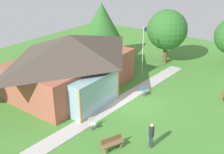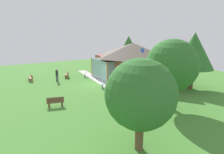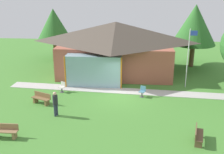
{
  "view_description": "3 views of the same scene",
  "coord_description": "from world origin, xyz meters",
  "px_view_note": "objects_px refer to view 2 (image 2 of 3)",
  "views": [
    {
      "loc": [
        -16.91,
        -9.94,
        11.1
      ],
      "look_at": [
        0.91,
        2.97,
        1.3
      ],
      "focal_mm": 43.57,
      "sensor_mm": 36.0,
      "label": 1
    },
    {
      "loc": [
        21.31,
        -10.11,
        6.52
      ],
      "look_at": [
        0.85,
        1.86,
        0.97
      ],
      "focal_mm": 31.16,
      "sensor_mm": 36.0,
      "label": 2
    },
    {
      "loc": [
        1.06,
        -20.5,
        8.72
      ],
      "look_at": [
        -0.77,
        1.48,
        1.09
      ],
      "focal_mm": 45.04,
      "sensor_mm": 36.0,
      "label": 3
    }
  ],
  "objects_px": {
    "pavilion": "(131,60)",
    "patio_chair_lawn_spare": "(103,85)",
    "bench_front_right": "(55,102)",
    "tree_behind_pavilion_right": "(194,51)",
    "bench_front_left": "(31,78)",
    "visitor_strolling_lawn": "(57,74)",
    "tree_far_east": "(141,94)",
    "bench_mid_left": "(67,75)",
    "tree_behind_pavilion_left": "(129,45)",
    "flagpole": "(140,68)",
    "patio_chair_west": "(85,74)",
    "tree_east_hedge": "(172,65)"
  },
  "relations": [
    {
      "from": "pavilion",
      "to": "tree_east_hedge",
      "type": "xyz_separation_m",
      "value": [
        10.96,
        -3.83,
        1.19
      ]
    },
    {
      "from": "tree_far_east",
      "to": "patio_chair_lawn_spare",
      "type": "bearing_deg",
      "value": 161.67
    },
    {
      "from": "patio_chair_west",
      "to": "tree_behind_pavilion_right",
      "type": "xyz_separation_m",
      "value": [
        11.87,
        8.32,
        4.0
      ]
    },
    {
      "from": "bench_front_right",
      "to": "patio_chair_west",
      "type": "xyz_separation_m",
      "value": [
        -9.56,
        6.79,
        0.01
      ]
    },
    {
      "from": "bench_front_right",
      "to": "tree_behind_pavilion_right",
      "type": "distance_m",
      "value": 15.8
    },
    {
      "from": "patio_chair_lawn_spare",
      "to": "visitor_strolling_lawn",
      "type": "distance_m",
      "value": 7.03
    },
    {
      "from": "bench_front_right",
      "to": "tree_behind_pavilion_right",
      "type": "height_order",
      "value": "tree_behind_pavilion_right"
    },
    {
      "from": "bench_front_right",
      "to": "tree_behind_pavilion_left",
      "type": "relative_size",
      "value": 0.27
    },
    {
      "from": "bench_mid_left",
      "to": "tree_far_east",
      "type": "height_order",
      "value": "tree_far_east"
    },
    {
      "from": "visitor_strolling_lawn",
      "to": "patio_chair_lawn_spare",
      "type": "bearing_deg",
      "value": 154.0
    },
    {
      "from": "bench_front_right",
      "to": "visitor_strolling_lawn",
      "type": "relative_size",
      "value": 0.9
    },
    {
      "from": "bench_front_right",
      "to": "tree_far_east",
      "type": "bearing_deg",
      "value": 118.49
    },
    {
      "from": "visitor_strolling_lawn",
      "to": "tree_east_hedge",
      "type": "relative_size",
      "value": 0.29
    },
    {
      "from": "bench_front_left",
      "to": "visitor_strolling_lawn",
      "type": "distance_m",
      "value": 3.74
    },
    {
      "from": "bench_mid_left",
      "to": "patio_chair_west",
      "type": "bearing_deg",
      "value": -88.04
    },
    {
      "from": "pavilion",
      "to": "tree_behind_pavilion_left",
      "type": "xyz_separation_m",
      "value": [
        -7.24,
        4.56,
        1.45
      ]
    },
    {
      "from": "tree_far_east",
      "to": "visitor_strolling_lawn",
      "type": "bearing_deg",
      "value": 179.66
    },
    {
      "from": "pavilion",
      "to": "tree_behind_pavilion_left",
      "type": "bearing_deg",
      "value": 147.81
    },
    {
      "from": "bench_front_left",
      "to": "bench_mid_left",
      "type": "bearing_deg",
      "value": -97.22
    },
    {
      "from": "flagpole",
      "to": "tree_behind_pavilion_right",
      "type": "height_order",
      "value": "tree_behind_pavilion_right"
    },
    {
      "from": "patio_chair_lawn_spare",
      "to": "tree_far_east",
      "type": "height_order",
      "value": "tree_far_east"
    },
    {
      "from": "bench_front_left",
      "to": "tree_far_east",
      "type": "height_order",
      "value": "tree_far_east"
    },
    {
      "from": "patio_chair_west",
      "to": "tree_behind_pavilion_left",
      "type": "distance_m",
      "value": 11.2
    },
    {
      "from": "pavilion",
      "to": "patio_chair_west",
      "type": "distance_m",
      "value": 7.11
    },
    {
      "from": "bench_mid_left",
      "to": "patio_chair_lawn_spare",
      "type": "xyz_separation_m",
      "value": [
        7.49,
        1.97,
        0.01
      ]
    },
    {
      "from": "visitor_strolling_lawn",
      "to": "tree_east_hedge",
      "type": "bearing_deg",
      "value": 143.65
    },
    {
      "from": "pavilion",
      "to": "visitor_strolling_lawn",
      "type": "height_order",
      "value": "pavilion"
    },
    {
      "from": "patio_chair_west",
      "to": "patio_chair_lawn_spare",
      "type": "bearing_deg",
      "value": -156.38
    },
    {
      "from": "tree_behind_pavilion_left",
      "to": "pavilion",
      "type": "bearing_deg",
      "value": -32.19
    },
    {
      "from": "tree_behind_pavilion_right",
      "to": "visitor_strolling_lawn",
      "type": "bearing_deg",
      "value": -131.72
    },
    {
      "from": "flagpole",
      "to": "bench_front_left",
      "type": "distance_m",
      "value": 15.19
    },
    {
      "from": "bench_mid_left",
      "to": "tree_behind_pavilion_right",
      "type": "height_order",
      "value": "tree_behind_pavilion_right"
    },
    {
      "from": "visitor_strolling_lawn",
      "to": "bench_front_right",
      "type": "bearing_deg",
      "value": 105.16
    },
    {
      "from": "bench_front_left",
      "to": "patio_chair_west",
      "type": "height_order",
      "value": "patio_chair_west"
    },
    {
      "from": "visitor_strolling_lawn",
      "to": "flagpole",
      "type": "bearing_deg",
      "value": 153.94
    },
    {
      "from": "flagpole",
      "to": "bench_front_left",
      "type": "relative_size",
      "value": 3.34
    },
    {
      "from": "pavilion",
      "to": "bench_front_left",
      "type": "bearing_deg",
      "value": -113.15
    },
    {
      "from": "tree_behind_pavilion_right",
      "to": "flagpole",
      "type": "bearing_deg",
      "value": -103.88
    },
    {
      "from": "bench_mid_left",
      "to": "bench_front_left",
      "type": "bearing_deg",
      "value": 106.74
    },
    {
      "from": "bench_front_left",
      "to": "tree_far_east",
      "type": "relative_size",
      "value": 0.29
    },
    {
      "from": "bench_mid_left",
      "to": "patio_chair_west",
      "type": "distance_m",
      "value": 2.6
    },
    {
      "from": "bench_front_right",
      "to": "visitor_strolling_lawn",
      "type": "bearing_deg",
      "value": -92.68
    },
    {
      "from": "bench_front_right",
      "to": "visitor_strolling_lawn",
      "type": "height_order",
      "value": "visitor_strolling_lawn"
    },
    {
      "from": "tree_behind_pavilion_right",
      "to": "tree_behind_pavilion_left",
      "type": "height_order",
      "value": "tree_behind_pavilion_right"
    },
    {
      "from": "bench_front_left",
      "to": "visitor_strolling_lawn",
      "type": "height_order",
      "value": "visitor_strolling_lawn"
    },
    {
      "from": "patio_chair_lawn_spare",
      "to": "tree_behind_pavilion_left",
      "type": "height_order",
      "value": "tree_behind_pavilion_left"
    },
    {
      "from": "tree_far_east",
      "to": "tree_behind_pavilion_left",
      "type": "xyz_separation_m",
      "value": [
        -21.69,
        14.44,
        0.79
      ]
    },
    {
      "from": "pavilion",
      "to": "patio_chair_lawn_spare",
      "type": "bearing_deg",
      "value": -66.36
    },
    {
      "from": "tree_east_hedge",
      "to": "tree_behind_pavilion_right",
      "type": "bearing_deg",
      "value": 114.46
    },
    {
      "from": "visitor_strolling_lawn",
      "to": "tree_behind_pavilion_left",
      "type": "bearing_deg",
      "value": -133.52
    }
  ]
}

